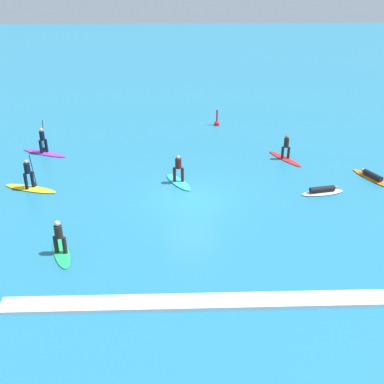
{
  "coord_description": "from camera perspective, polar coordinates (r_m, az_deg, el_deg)",
  "views": [
    {
      "loc": [
        -0.75,
        -23.54,
        12.66
      ],
      "look_at": [
        0.0,
        0.0,
        0.5
      ],
      "focal_mm": 46.73,
      "sensor_mm": 36.0,
      "label": 1
    }
  ],
  "objects": [
    {
      "name": "surfer_on_purple_board",
      "position": [
        33.79,
        -16.57,
        4.91
      ],
      "size": [
        3.2,
        1.88,
        2.14
      ],
      "rotation": [
        0.0,
        0.0,
        2.72
      ],
      "color": "purple",
      "rests_on": "ground_plane"
    },
    {
      "name": "surfer_on_yellow_board",
      "position": [
        29.15,
        -18.04,
        1.04
      ],
      "size": [
        3.24,
        1.7,
        2.04
      ],
      "rotation": [
        0.0,
        0.0,
        5.95
      ],
      "color": "yellow",
      "rests_on": "ground_plane"
    },
    {
      "name": "surfer_on_red_board",
      "position": [
        32.08,
        10.63,
        4.43
      ],
      "size": [
        1.96,
        2.8,
        1.63
      ],
      "rotation": [
        0.0,
        0.0,
        2.1
      ],
      "color": "red",
      "rests_on": "ground_plane"
    },
    {
      "name": "ground_plane",
      "position": [
        26.74,
        0.0,
        -0.95
      ],
      "size": [
        120.0,
        120.0,
        0.0
      ],
      "primitive_type": "plane",
      "color": "teal",
      "rests_on": "ground"
    },
    {
      "name": "surfer_on_green_board",
      "position": [
        22.91,
        -14.81,
        -5.78
      ],
      "size": [
        1.49,
        2.64,
        1.69
      ],
      "rotation": [
        0.0,
        0.0,
        5.06
      ],
      "color": "#23B266",
      "rests_on": "ground_plane"
    },
    {
      "name": "wave_crest",
      "position": [
        19.65,
        0.81,
        -12.47
      ],
      "size": [
        15.15,
        0.9,
        0.18
      ],
      "primitive_type": "cube",
      "color": "white",
      "rests_on": "ground_plane"
    },
    {
      "name": "surfer_on_white_board",
      "position": [
        28.32,
        14.68,
        0.13
      ],
      "size": [
        2.5,
        1.13,
        0.42
      ],
      "rotation": [
        0.0,
        0.0,
        0.19
      ],
      "color": "white",
      "rests_on": "ground_plane"
    },
    {
      "name": "surfer_on_orange_board",
      "position": [
        30.85,
        19.84,
        1.66
      ],
      "size": [
        1.8,
        2.86,
        0.42
      ],
      "rotation": [
        0.0,
        0.0,
        2.03
      ],
      "color": "orange",
      "rests_on": "ground_plane"
    },
    {
      "name": "marker_buoy",
      "position": [
        37.61,
        2.85,
        7.95
      ],
      "size": [
        0.4,
        0.4,
        1.29
      ],
      "color": "red",
      "rests_on": "ground_plane"
    },
    {
      "name": "surfer_on_teal_board",
      "position": [
        28.44,
        -1.55,
        1.82
      ],
      "size": [
        1.82,
        2.51,
        1.71
      ],
      "rotation": [
        0.0,
        0.0,
        2.07
      ],
      "color": "#33C6CC",
      "rests_on": "ground_plane"
    }
  ]
}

